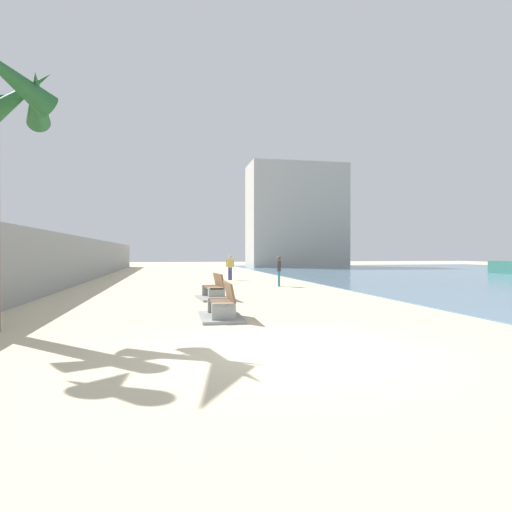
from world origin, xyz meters
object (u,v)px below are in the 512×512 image
at_px(bench_near, 222,310).
at_px(person_walking, 279,269).
at_px(person_standing, 230,266).
at_px(bench_far, 214,293).

relative_size(bench_near, person_walking, 1.32).
bearing_deg(person_standing, person_walking, -73.30).
relative_size(bench_far, person_walking, 1.37).
height_order(bench_far, person_standing, person_standing).
bearing_deg(person_walking, bench_far, -125.11).
xyz_separation_m(bench_near, bench_far, (0.27, 5.06, 0.00)).
relative_size(bench_near, bench_far, 0.96).
height_order(bench_far, person_walking, person_walking).
bearing_deg(bench_near, person_standing, 81.50).
height_order(bench_near, bench_far, same).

